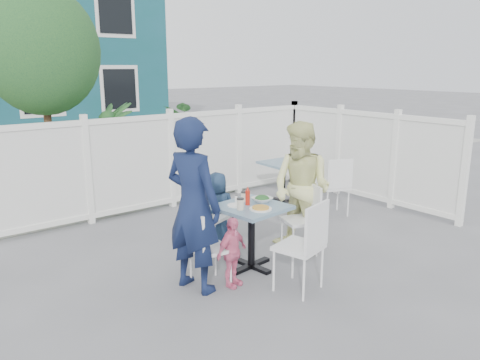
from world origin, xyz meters
TOP-DOWN VIEW (x-y plane):
  - ground at (0.00, 0.00)m, footprint 80.00×80.00m
  - near_sidewalk at (0.00, 3.80)m, footprint 24.00×2.60m
  - street at (0.00, 7.50)m, footprint 24.00×5.00m
  - far_sidewalk at (0.00, 10.60)m, footprint 24.00×1.60m
  - fence_back at (0.10, 2.40)m, footprint 5.86×0.08m
  - fence_right at (3.00, 0.60)m, footprint 0.08×3.66m
  - tree at (-1.60, 3.30)m, footprint 1.80×1.62m
  - potted_shrub_a at (-0.68, 3.10)m, footprint 1.10×1.10m
  - potted_shrub_b at (1.23, 3.00)m, footprint 1.88×1.78m
  - main_table at (-0.45, -0.40)m, footprint 0.82×0.82m
  - spare_table at (1.74, 1.37)m, footprint 0.74×0.74m
  - chair_left at (-1.17, -0.46)m, footprint 0.42×0.43m
  - chair_right at (0.40, -0.46)m, footprint 0.51×0.52m
  - chair_back at (-0.54, 0.42)m, footprint 0.56×0.55m
  - chair_near at (-0.40, -1.24)m, footprint 0.55×0.54m
  - chair_spare at (1.89, 0.30)m, footprint 0.56×0.55m
  - man at (-1.28, -0.43)m, footprint 0.62×0.78m
  - woman at (0.39, -0.39)m, footprint 0.78×0.93m
  - boy at (-0.38, 0.39)m, footprint 0.58×0.48m
  - toddler at (-0.93, -0.64)m, footprint 0.50×0.30m
  - plate_main at (-0.47, -0.59)m, footprint 0.26×0.26m
  - plate_side at (-0.61, -0.30)m, footprint 0.20×0.20m
  - salad_bowl at (-0.26, -0.37)m, footprint 0.23×0.23m
  - coffee_cup_a at (-0.66, -0.44)m, footprint 0.08×0.08m
  - coffee_cup_b at (-0.41, -0.21)m, footprint 0.07×0.07m
  - ketchup_bottle at (-0.47, -0.35)m, footprint 0.05×0.05m
  - salt_shaker at (-0.51, -0.18)m, footprint 0.03×0.03m
  - pepper_shaker at (-0.47, -0.13)m, footprint 0.03×0.03m

SIDE VIEW (x-z plane):
  - ground at x=0.00m, z-range 0.00..0.00m
  - street at x=0.00m, z-range 0.00..0.01m
  - near_sidewalk at x=0.00m, z-range 0.00..0.01m
  - far_sidewalk at x=0.00m, z-range 0.00..0.01m
  - toddler at x=-0.93m, z-range 0.00..0.79m
  - chair_left at x=-1.17m, z-range 0.07..0.94m
  - boy at x=-0.38m, z-range 0.00..1.02m
  - chair_right at x=0.40m, z-range 0.07..0.98m
  - chair_spare at x=1.89m, z-range 0.08..1.04m
  - chair_back at x=-0.54m, z-range 0.08..1.05m
  - spare_table at x=1.74m, z-range 0.20..0.94m
  - chair_near at x=-0.40m, z-range 0.08..1.09m
  - main_table at x=-0.45m, z-range 0.21..0.99m
  - fence_right at x=3.00m, z-range -0.02..1.58m
  - fence_back at x=0.10m, z-range -0.02..1.58m
  - plate_side at x=-0.61m, z-range 0.78..0.79m
  - plate_main at x=-0.47m, z-range 0.78..0.80m
  - salad_bowl at x=-0.26m, z-range 0.78..0.84m
  - pepper_shaker at x=-0.47m, z-range 0.78..0.85m
  - salt_shaker at x=-0.51m, z-range 0.78..0.86m
  - potted_shrub_b at x=1.23m, z-range 0.00..1.66m
  - coffee_cup_b at x=-0.41m, z-range 0.78..0.89m
  - coffee_cup_a at x=-0.66m, z-range 0.78..0.90m
  - woman at x=0.39m, z-range 0.00..1.70m
  - ketchup_bottle at x=-0.47m, z-range 0.78..0.95m
  - potted_shrub_a at x=-0.68m, z-range 0.00..1.78m
  - man at x=-1.28m, z-range 0.00..1.88m
  - tree at x=-1.60m, z-range 0.80..4.39m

